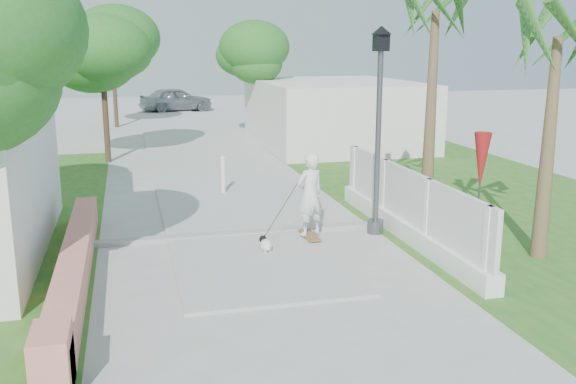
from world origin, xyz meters
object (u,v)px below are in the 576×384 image
object	(u,v)px
patio_umbrella	(481,162)
street_lamp	(379,123)
skateboarder	(296,203)
dog	(265,244)
bollard	(223,174)
parked_car	(176,99)

from	to	relation	value
patio_umbrella	street_lamp	bearing A→B (deg)	152.24
skateboarder	dog	world-z (taller)	skateboarder
patio_umbrella	skateboarder	distance (m)	3.95
patio_umbrella	skateboarder	xyz separation A→B (m)	(-3.78, 0.76, -0.83)
street_lamp	dog	size ratio (longest dim) A/B	8.76
street_lamp	skateboarder	distance (m)	2.46
street_lamp	patio_umbrella	world-z (taller)	street_lamp
street_lamp	bollard	bearing A→B (deg)	120.96
patio_umbrella	bollard	bearing A→B (deg)	129.91
bollard	parked_car	distance (m)	23.03
street_lamp	skateboarder	bearing A→B (deg)	-172.81
patio_umbrella	parked_car	size ratio (longest dim) A/B	0.53
patio_umbrella	dog	xyz separation A→B (m)	(-4.55, 0.20, -1.50)
bollard	street_lamp	bearing A→B (deg)	-59.04
street_lamp	bollard	size ratio (longest dim) A/B	4.07
bollard	parked_car	size ratio (longest dim) A/B	0.25
skateboarder	parked_car	world-z (taller)	skateboarder
bollard	skateboarder	world-z (taller)	skateboarder
bollard	parked_car	bearing A→B (deg)	88.72
bollard	parked_car	xyz separation A→B (m)	(0.51, 23.02, 0.16)
bollard	parked_car	world-z (taller)	parked_car
bollard	skateboarder	size ratio (longest dim) A/B	0.58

